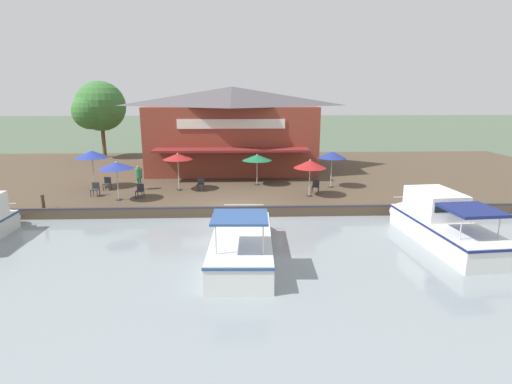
{
  "coord_description": "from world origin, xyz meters",
  "views": [
    {
      "loc": [
        21.59,
        0.3,
        6.88
      ],
      "look_at": [
        -1.0,
        1.19,
        1.3
      ],
      "focal_mm": 28.0,
      "sensor_mm": 36.0,
      "label": 1
    }
  ],
  "objects_px": {
    "patio_umbrella_far_corner": "(92,154)",
    "motorboat_outer_channel": "(242,239)",
    "patio_umbrella_mid_patio_left": "(332,155)",
    "patio_umbrella_by_entrance": "(257,158)",
    "cafe_chair_mid_patio": "(140,190)",
    "motorboat_far_downstream": "(437,222)",
    "patio_umbrella_mid_patio_right": "(310,164)",
    "tree_behind_restaurant": "(98,108)",
    "person_at_quay_edge": "(139,175)",
    "mooring_post": "(43,202)",
    "patio_umbrella_near_quay_edge": "(116,166)",
    "cafe_chair_far_corner_seat": "(95,189)",
    "cafe_chair_back_row_seat": "(316,186)",
    "cafe_chair_under_first_umbrella": "(107,183)",
    "cafe_chair_beside_entrance": "(200,184)",
    "waterfront_restaurant": "(232,127)",
    "patio_umbrella_back_row": "(178,157)"
  },
  "relations": [
    {
      "from": "cafe_chair_under_first_umbrella",
      "to": "mooring_post",
      "type": "distance_m",
      "value": 4.96
    },
    {
      "from": "patio_umbrella_far_corner",
      "to": "mooring_post",
      "type": "xyz_separation_m",
      "value": [
        5.24,
        -1.01,
        -1.9
      ]
    },
    {
      "from": "patio_umbrella_back_row",
      "to": "cafe_chair_far_corner_seat",
      "type": "distance_m",
      "value": 5.52
    },
    {
      "from": "cafe_chair_far_corner_seat",
      "to": "cafe_chair_back_row_seat",
      "type": "height_order",
      "value": "same"
    },
    {
      "from": "person_at_quay_edge",
      "to": "patio_umbrella_by_entrance",
      "type": "bearing_deg",
      "value": 97.89
    },
    {
      "from": "patio_umbrella_mid_patio_left",
      "to": "patio_umbrella_by_entrance",
      "type": "relative_size",
      "value": 1.15
    },
    {
      "from": "patio_umbrella_near_quay_edge",
      "to": "cafe_chair_under_first_umbrella",
      "type": "xyz_separation_m",
      "value": [
        -2.7,
        -1.53,
        -1.65
      ]
    },
    {
      "from": "cafe_chair_mid_patio",
      "to": "cafe_chair_beside_entrance",
      "type": "relative_size",
      "value": 1.0
    },
    {
      "from": "motorboat_far_downstream",
      "to": "patio_umbrella_mid_patio_right",
      "type": "bearing_deg",
      "value": -140.73
    },
    {
      "from": "patio_umbrella_near_quay_edge",
      "to": "motorboat_far_downstream",
      "type": "height_order",
      "value": "patio_umbrella_near_quay_edge"
    },
    {
      "from": "patio_umbrella_mid_patio_right",
      "to": "patio_umbrella_by_entrance",
      "type": "relative_size",
      "value": 1.06
    },
    {
      "from": "patio_umbrella_mid_patio_left",
      "to": "patio_umbrella_far_corner",
      "type": "relative_size",
      "value": 0.97
    },
    {
      "from": "patio_umbrella_mid_patio_right",
      "to": "cafe_chair_beside_entrance",
      "type": "bearing_deg",
      "value": -103.31
    },
    {
      "from": "cafe_chair_beside_entrance",
      "to": "motorboat_outer_channel",
      "type": "relative_size",
      "value": 0.11
    },
    {
      "from": "person_at_quay_edge",
      "to": "tree_behind_restaurant",
      "type": "relative_size",
      "value": 0.22
    },
    {
      "from": "cafe_chair_mid_patio",
      "to": "cafe_chair_back_row_seat",
      "type": "bearing_deg",
      "value": 94.12
    },
    {
      "from": "patio_umbrella_mid_patio_right",
      "to": "tree_behind_restaurant",
      "type": "bearing_deg",
      "value": -132.1
    },
    {
      "from": "patio_umbrella_mid_patio_left",
      "to": "patio_umbrella_by_entrance",
      "type": "xyz_separation_m",
      "value": [
        -0.89,
        -5.06,
        -0.3
      ]
    },
    {
      "from": "cafe_chair_mid_patio",
      "to": "person_at_quay_edge",
      "type": "relative_size",
      "value": 0.52
    },
    {
      "from": "motorboat_outer_channel",
      "to": "cafe_chair_far_corner_seat",
      "type": "bearing_deg",
      "value": -132.22
    },
    {
      "from": "cafe_chair_beside_entrance",
      "to": "motorboat_outer_channel",
      "type": "distance_m",
      "value": 9.8
    },
    {
      "from": "motorboat_outer_channel",
      "to": "cafe_chair_mid_patio",
      "type": "bearing_deg",
      "value": -141.22
    },
    {
      "from": "mooring_post",
      "to": "patio_umbrella_near_quay_edge",
      "type": "bearing_deg",
      "value": 116.02
    },
    {
      "from": "motorboat_far_downstream",
      "to": "mooring_post",
      "type": "distance_m",
      "value": 20.89
    },
    {
      "from": "patio_umbrella_by_entrance",
      "to": "motorboat_far_downstream",
      "type": "bearing_deg",
      "value": 40.81
    },
    {
      "from": "patio_umbrella_near_quay_edge",
      "to": "cafe_chair_far_corner_seat",
      "type": "xyz_separation_m",
      "value": [
        -1.09,
        -1.76,
        -1.65
      ]
    },
    {
      "from": "cafe_chair_far_corner_seat",
      "to": "motorboat_far_downstream",
      "type": "height_order",
      "value": "motorboat_far_downstream"
    },
    {
      "from": "patio_umbrella_back_row",
      "to": "cafe_chair_far_corner_seat",
      "type": "bearing_deg",
      "value": -74.76
    },
    {
      "from": "patio_umbrella_mid_patio_left",
      "to": "motorboat_outer_channel",
      "type": "height_order",
      "value": "patio_umbrella_mid_patio_left"
    },
    {
      "from": "mooring_post",
      "to": "waterfront_restaurant",
      "type": "bearing_deg",
      "value": 140.73
    },
    {
      "from": "patio_umbrella_mid_patio_right",
      "to": "cafe_chair_under_first_umbrella",
      "type": "xyz_separation_m",
      "value": [
        -2.21,
        -13.24,
        -1.57
      ]
    },
    {
      "from": "cafe_chair_under_first_umbrella",
      "to": "motorboat_outer_channel",
      "type": "relative_size",
      "value": 0.11
    },
    {
      "from": "motorboat_far_downstream",
      "to": "tree_behind_restaurant",
      "type": "distance_m",
      "value": 33.08
    },
    {
      "from": "patio_umbrella_by_entrance",
      "to": "cafe_chair_far_corner_seat",
      "type": "relative_size",
      "value": 2.58
    },
    {
      "from": "cafe_chair_under_first_umbrella",
      "to": "motorboat_far_downstream",
      "type": "height_order",
      "value": "motorboat_far_downstream"
    },
    {
      "from": "motorboat_far_downstream",
      "to": "cafe_chair_mid_patio",
      "type": "bearing_deg",
      "value": -112.07
    },
    {
      "from": "patio_umbrella_by_entrance",
      "to": "mooring_post",
      "type": "xyz_separation_m",
      "value": [
        5.58,
        -12.21,
        -1.54
      ]
    },
    {
      "from": "patio_umbrella_back_row",
      "to": "patio_umbrella_near_quay_edge",
      "type": "height_order",
      "value": "patio_umbrella_back_row"
    },
    {
      "from": "patio_umbrella_near_quay_edge",
      "to": "motorboat_outer_channel",
      "type": "distance_m",
      "value": 10.6
    },
    {
      "from": "patio_umbrella_far_corner",
      "to": "tree_behind_restaurant",
      "type": "xyz_separation_m",
      "value": [
        -13.6,
        -3.98,
        2.64
      ]
    },
    {
      "from": "patio_umbrella_mid_patio_left",
      "to": "mooring_post",
      "type": "height_order",
      "value": "patio_umbrella_mid_patio_left"
    },
    {
      "from": "patio_umbrella_mid_patio_right",
      "to": "person_at_quay_edge",
      "type": "height_order",
      "value": "patio_umbrella_mid_patio_right"
    },
    {
      "from": "cafe_chair_mid_patio",
      "to": "motorboat_far_downstream",
      "type": "relative_size",
      "value": 0.11
    },
    {
      "from": "cafe_chair_mid_patio",
      "to": "cafe_chair_beside_entrance",
      "type": "height_order",
      "value": "same"
    },
    {
      "from": "patio_umbrella_mid_patio_left",
      "to": "person_at_quay_edge",
      "type": "height_order",
      "value": "patio_umbrella_mid_patio_left"
    },
    {
      "from": "patio_umbrella_near_quay_edge",
      "to": "tree_behind_restaurant",
      "type": "distance_m",
      "value": 18.51
    },
    {
      "from": "patio_umbrella_far_corner",
      "to": "motorboat_outer_channel",
      "type": "bearing_deg",
      "value": 43.26
    },
    {
      "from": "waterfront_restaurant",
      "to": "cafe_chair_back_row_seat",
      "type": "relative_size",
      "value": 16.43
    },
    {
      "from": "cafe_chair_far_corner_seat",
      "to": "motorboat_far_downstream",
      "type": "distance_m",
      "value": 19.84
    },
    {
      "from": "person_at_quay_edge",
      "to": "mooring_post",
      "type": "xyz_separation_m",
      "value": [
        4.48,
        -4.25,
        -0.61
      ]
    }
  ]
}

